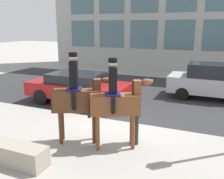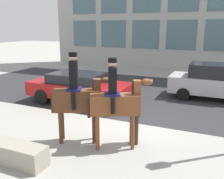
{
  "view_description": "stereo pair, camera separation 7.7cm",
  "coord_description": "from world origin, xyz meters",
  "views": [
    {
      "loc": [
        3.04,
        -7.57,
        3.4
      ],
      "look_at": [
        0.18,
        -0.91,
        1.55
      ],
      "focal_mm": 40.0,
      "sensor_mm": 36.0,
      "label": 1
    },
    {
      "loc": [
        3.11,
        -7.54,
        3.4
      ],
      "look_at": [
        0.18,
        -0.91,
        1.55
      ],
      "focal_mm": 40.0,
      "sensor_mm": 36.0,
      "label": 2
    }
  ],
  "objects": [
    {
      "name": "ground_plane",
      "position": [
        0.0,
        0.0,
        0.0
      ],
      "size": [
        80.0,
        80.0,
        0.0
      ],
      "primitive_type": "plane",
      "color": "#9E9B93"
    },
    {
      "name": "road_surface",
      "position": [
        0.0,
        4.75,
        0.0
      ],
      "size": [
        22.95,
        8.5,
        0.01
      ],
      "color": "#2D2D30",
      "rests_on": "ground_plane"
    },
    {
      "name": "mounted_horse_lead",
      "position": [
        -0.63,
        -1.55,
        1.38
      ],
      "size": [
        1.67,
        1.0,
        2.69
      ],
      "rotation": [
        0.0,
        0.0,
        0.43
      ],
      "color": "#59331E",
      "rests_on": "ground_plane"
    },
    {
      "name": "mounted_horse_companion",
      "position": [
        0.54,
        -1.45,
        1.37
      ],
      "size": [
        1.68,
        1.05,
        2.58
      ],
      "rotation": [
        0.0,
        0.0,
        0.46
      ],
      "color": "brown",
      "rests_on": "ground_plane"
    },
    {
      "name": "pedestrian_bystander",
      "position": [
        0.98,
        -1.0,
        1.04
      ],
      "size": [
        0.79,
        0.65,
        1.75
      ],
      "rotation": [
        0.0,
        0.0,
        -2.81
      ],
      "color": "#332D28",
      "rests_on": "ground_plane"
    },
    {
      "name": "street_car_near_lane",
      "position": [
        -2.69,
        1.9,
        0.74
      ],
      "size": [
        4.6,
        2.03,
        1.36
      ],
      "color": "maroon",
      "rests_on": "ground_plane"
    },
    {
      "name": "street_car_far_lane",
      "position": [
        2.82,
        4.97,
        0.85
      ],
      "size": [
        3.99,
        1.84,
        1.69
      ],
      "color": "#B7B7BC",
      "rests_on": "ground_plane"
    }
  ]
}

